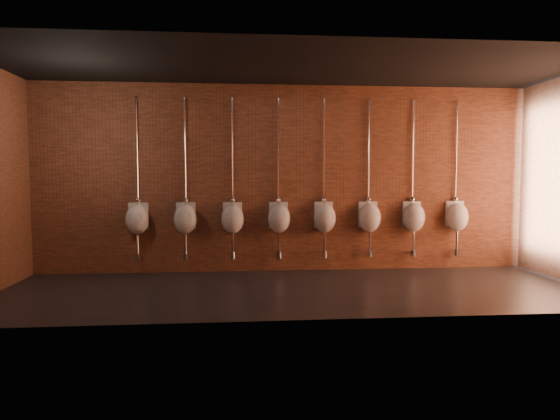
{
  "coord_description": "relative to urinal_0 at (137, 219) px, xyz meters",
  "views": [
    {
      "loc": [
        -0.89,
        -7.06,
        1.66
      ],
      "look_at": [
        -0.16,
        0.9,
        1.1
      ],
      "focal_mm": 32.0,
      "sensor_mm": 36.0,
      "label": 1
    }
  ],
  "objects": [
    {
      "name": "urinal_2",
      "position": [
        1.58,
        0.0,
        0.0
      ],
      "size": [
        0.38,
        0.33,
        2.72
      ],
      "color": "silver",
      "rests_on": "ground"
    },
    {
      "name": "urinal_1",
      "position": [
        0.79,
        0.0,
        0.0
      ],
      "size": [
        0.38,
        0.33,
        2.72
      ],
      "color": "silver",
      "rests_on": "ground"
    },
    {
      "name": "urinal_4",
      "position": [
        3.16,
        0.0,
        0.0
      ],
      "size": [
        0.38,
        0.33,
        2.72
      ],
      "color": "silver",
      "rests_on": "ground"
    },
    {
      "name": "urinal_0",
      "position": [
        0.0,
        0.0,
        0.0
      ],
      "size": [
        0.38,
        0.33,
        2.72
      ],
      "color": "silver",
      "rests_on": "ground"
    },
    {
      "name": "urinal_7",
      "position": [
        5.52,
        0.0,
        0.0
      ],
      "size": [
        0.38,
        0.33,
        2.72
      ],
      "color": "silver",
      "rests_on": "ground"
    },
    {
      "name": "room_shell",
      "position": [
        2.5,
        -1.37,
        1.07
      ],
      "size": [
        8.54,
        3.04,
        3.22
      ],
      "color": "black",
      "rests_on": "ground"
    },
    {
      "name": "urinal_6",
      "position": [
        4.73,
        0.0,
        0.0
      ],
      "size": [
        0.38,
        0.33,
        2.72
      ],
      "color": "silver",
      "rests_on": "ground"
    },
    {
      "name": "ground",
      "position": [
        2.5,
        -1.37,
        -0.94
      ],
      "size": [
        8.5,
        8.5,
        0.0
      ],
      "primitive_type": "plane",
      "color": "black",
      "rests_on": "ground"
    },
    {
      "name": "urinal_5",
      "position": [
        3.94,
        0.0,
        0.0
      ],
      "size": [
        0.38,
        0.33,
        2.72
      ],
      "color": "silver",
      "rests_on": "ground"
    },
    {
      "name": "urinal_3",
      "position": [
        2.37,
        0.0,
        0.0
      ],
      "size": [
        0.38,
        0.33,
        2.72
      ],
      "color": "silver",
      "rests_on": "ground"
    }
  ]
}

